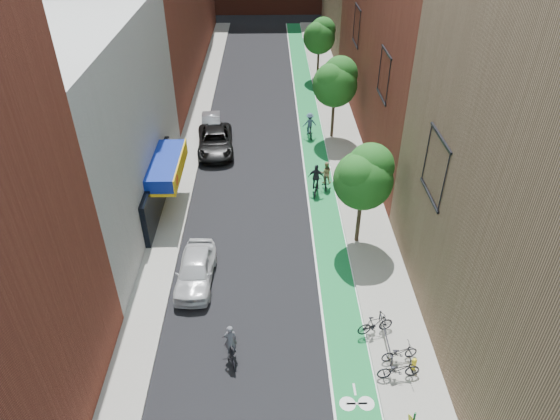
{
  "coord_description": "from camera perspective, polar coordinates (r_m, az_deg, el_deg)",
  "views": [
    {
      "loc": [
        0.44,
        -13.58,
        18.91
      ],
      "look_at": [
        1.01,
        11.34,
        1.5
      ],
      "focal_mm": 32.0,
      "sensor_mm": 36.0,
      "label": 1
    }
  ],
  "objects": [
    {
      "name": "building_left_white",
      "position": [
        32.53,
        -22.05,
        8.94
      ],
      "size": [
        8.0,
        20.0,
        12.0
      ],
      "primitive_type": "cube",
      "color": "silver",
      "rests_on": "ground"
    },
    {
      "name": "parked_car_silver",
      "position": [
        43.1,
        -7.85,
        9.65
      ],
      "size": [
        1.94,
        4.52,
        1.45
      ],
      "primitive_type": "imported",
      "rotation": [
        0.0,
        0.0,
        0.09
      ],
      "color": "gray",
      "rests_on": "ground"
    },
    {
      "name": "parked_bike_near",
      "position": [
        24.21,
        13.49,
        -15.54
      ],
      "size": [
        1.81,
        0.94,
        0.91
      ],
      "primitive_type": "imported",
      "rotation": [
        0.0,
        0.0,
        1.77
      ],
      "color": "black",
      "rests_on": "sidewalk_right"
    },
    {
      "name": "tree_mid",
      "position": [
        40.46,
        6.38,
        14.45
      ],
      "size": [
        3.55,
        3.53,
        6.74
      ],
      "color": "#332619",
      "rests_on": "ground"
    },
    {
      "name": "cyclist_lane_near",
      "position": [
        35.08,
        5.24,
        3.78
      ],
      "size": [
        0.82,
        1.71,
        2.0
      ],
      "rotation": [
        0.0,
        0.0,
        3.12
      ],
      "color": "black",
      "rests_on": "ground"
    },
    {
      "name": "parked_car_black",
      "position": [
        40.03,
        -7.4,
        7.77
      ],
      "size": [
        3.25,
        6.14,
        1.64
      ],
      "primitive_type": "imported",
      "rotation": [
        0.0,
        0.0,
        0.09
      ],
      "color": "black",
      "rests_on": "ground"
    },
    {
      "name": "bike_lane",
      "position": [
        44.0,
        3.51,
        9.43
      ],
      "size": [
        2.0,
        68.0,
        0.01
      ],
      "primitive_type": "cube",
      "color": "#157A3B",
      "rests_on": "ground"
    },
    {
      "name": "cyclist_lane_far",
      "position": [
        41.97,
        3.41,
        9.5
      ],
      "size": [
        1.22,
        1.85,
        2.1
      ],
      "rotation": [
        0.0,
        0.0,
        3.31
      ],
      "color": "black",
      "rests_on": "ground"
    },
    {
      "name": "sidewalk_right",
      "position": [
        44.25,
        6.79,
        9.49
      ],
      "size": [
        3.0,
        68.0,
        0.15
      ],
      "primitive_type": "cube",
      "color": "gray",
      "rests_on": "ground"
    },
    {
      "name": "parked_bike_far",
      "position": [
        23.54,
        13.39,
        -17.29
      ],
      "size": [
        1.97,
        0.83,
        1.01
      ],
      "primitive_type": "imported",
      "rotation": [
        0.0,
        0.0,
        1.66
      ],
      "color": "black",
      "rests_on": "sidewalk_right"
    },
    {
      "name": "tree_near",
      "position": [
        28.05,
        9.6,
        3.87
      ],
      "size": [
        3.4,
        3.36,
        6.42
      ],
      "color": "#332619",
      "rests_on": "ground"
    },
    {
      "name": "fire_hydrant",
      "position": [
        24.09,
        15.06,
        -16.58
      ],
      "size": [
        0.23,
        0.23,
        0.67
      ],
      "color": "yellow",
      "rests_on": "sidewalk_right"
    },
    {
      "name": "ground",
      "position": [
        23.28,
        -1.95,
        -19.4
      ],
      "size": [
        160.0,
        160.0,
        0.0
      ],
      "primitive_type": "plane",
      "color": "black",
      "rests_on": "ground"
    },
    {
      "name": "parked_car_white",
      "position": [
        27.54,
        -9.64,
        -6.76
      ],
      "size": [
        2.04,
        4.81,
        1.62
      ],
      "primitive_type": "imported",
      "rotation": [
        0.0,
        0.0,
        -0.03
      ],
      "color": "silver",
      "rests_on": "ground"
    },
    {
      "name": "cyclist_lane_mid",
      "position": [
        34.36,
        4.14,
        3.1
      ],
      "size": [
        1.15,
        1.92,
        2.2
      ],
      "rotation": [
        0.0,
        0.0,
        2.94
      ],
      "color": "black",
      "rests_on": "ground"
    },
    {
      "name": "cyclist_lead",
      "position": [
        23.75,
        -5.64,
        -15.45
      ],
      "size": [
        1.06,
        1.99,
        2.03
      ],
      "rotation": [
        0.0,
        0.0,
        3.36
      ],
      "color": "black",
      "rests_on": "ground"
    },
    {
      "name": "tree_far",
      "position": [
        53.82,
        4.55,
        19.3
      ],
      "size": [
        3.3,
        3.25,
        6.21
      ],
      "color": "#332619",
      "rests_on": "ground"
    },
    {
      "name": "parked_bike_mid",
      "position": [
        24.98,
        10.85,
        -12.69
      ],
      "size": [
        1.9,
        0.96,
        1.1
      ],
      "primitive_type": "imported",
      "rotation": [
        0.0,
        0.0,
        1.82
      ],
      "color": "black",
      "rests_on": "sidewalk_right"
    },
    {
      "name": "sidewalk_left",
      "position": [
        44.3,
        -9.66,
        9.27
      ],
      "size": [
        2.0,
        68.0,
        0.15
      ],
      "primitive_type": "cube",
      "color": "gray",
      "rests_on": "ground"
    }
  ]
}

